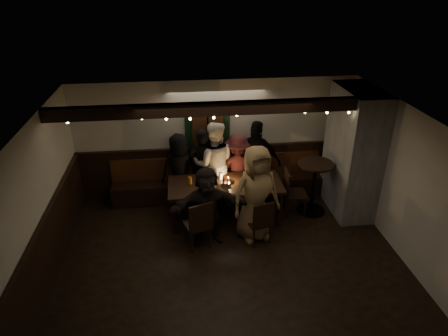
{
  "coord_description": "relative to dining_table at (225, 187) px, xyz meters",
  "views": [
    {
      "loc": [
        -0.79,
        -5.43,
        4.63
      ],
      "look_at": [
        0.05,
        1.6,
        1.05
      ],
      "focal_mm": 32.0,
      "sensor_mm": 36.0,
      "label": 1
    }
  ],
  "objects": [
    {
      "name": "chair_near_left",
      "position": [
        -0.58,
        -0.91,
        -0.18
      ],
      "size": [
        0.56,
        0.56,
        0.98
      ],
      "color": "black",
      "rests_on": "ground"
    },
    {
      "name": "chair_near_right",
      "position": [
        0.54,
        -0.91,
        -0.22
      ],
      "size": [
        0.51,
        0.51,
        0.91
      ],
      "color": "black",
      "rests_on": "ground"
    },
    {
      "name": "person_c",
      "position": [
        -0.16,
        0.67,
        0.19
      ],
      "size": [
        0.97,
        0.79,
        1.85
      ],
      "primitive_type": "imported",
      "rotation": [
        0.0,
        0.0,
        3.04
      ],
      "color": "beige",
      "rests_on": "ground"
    },
    {
      "name": "room",
      "position": [
        1.01,
        0.02,
        0.34
      ],
      "size": [
        6.02,
        5.01,
        2.62
      ],
      "color": "black",
      "rests_on": "ground"
    },
    {
      "name": "dining_table",
      "position": [
        0.0,
        0.0,
        0.0
      ],
      "size": [
        2.25,
        0.96,
        0.97
      ],
      "color": "black",
      "rests_on": "ground"
    },
    {
      "name": "chair_end",
      "position": [
        1.37,
        0.03,
        -0.19
      ],
      "size": [
        0.46,
        0.46,
        0.97
      ],
      "color": "black",
      "rests_on": "ground"
    },
    {
      "name": "high_top",
      "position": [
        1.84,
        0.05,
        -0.02
      ],
      "size": [
        0.71,
        0.71,
        1.13
      ],
      "color": "black",
      "rests_on": "ground"
    },
    {
      "name": "person_e",
      "position": [
        0.76,
        0.74,
        0.17
      ],
      "size": [
        1.15,
        0.83,
        1.81
      ],
      "primitive_type": "imported",
      "rotation": [
        0.0,
        0.0,
        2.72
      ],
      "color": "black",
      "rests_on": "ground"
    },
    {
      "name": "person_f",
      "position": [
        -0.42,
        -0.72,
        0.03
      ],
      "size": [
        1.47,
        0.62,
        1.54
      ],
      "primitive_type": "imported",
      "rotation": [
        0.0,
        0.0,
        0.12
      ],
      "color": "black",
      "rests_on": "ground"
    },
    {
      "name": "person_g",
      "position": [
        0.48,
        -0.68,
        0.2
      ],
      "size": [
        1.03,
        0.81,
        1.87
      ],
      "primitive_type": "imported",
      "rotation": [
        0.0,
        0.0,
        0.26
      ],
      "color": "#96774B",
      "rests_on": "ground"
    },
    {
      "name": "person_d",
      "position": [
        0.36,
        0.73,
        0.03
      ],
      "size": [
        1.05,
        0.68,
        1.53
      ],
      "primitive_type": "imported",
      "rotation": [
        0.0,
        0.0,
        3.03
      ],
      "color": "#471A1C",
      "rests_on": "ground"
    },
    {
      "name": "person_a",
      "position": [
        -0.88,
        0.74,
        0.06
      ],
      "size": [
        0.89,
        0.72,
        1.59
      ],
      "primitive_type": "imported",
      "rotation": [
        0.0,
        0.0,
        3.45
      ],
      "color": "black",
      "rests_on": "ground"
    },
    {
      "name": "person_b",
      "position": [
        -0.39,
        0.65,
        0.13
      ],
      "size": [
        0.69,
        0.51,
        1.73
      ],
      "primitive_type": "imported",
      "rotation": [
        0.0,
        0.0,
        2.98
      ],
      "color": "black",
      "rests_on": "ground"
    }
  ]
}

